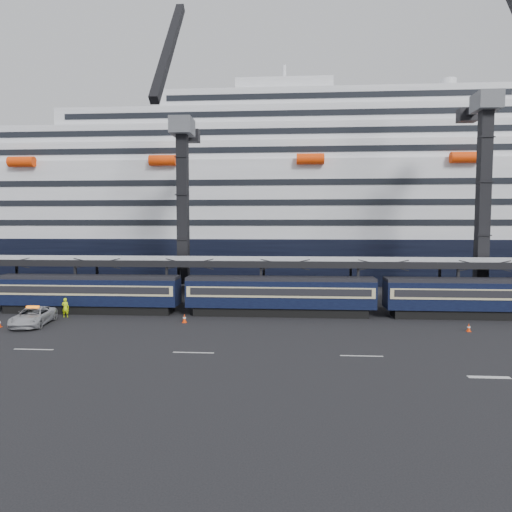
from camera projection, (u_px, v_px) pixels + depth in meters
The scene contains 10 objects.
ground at pixel (379, 342), 35.95m from camera, with size 260.00×260.00×0.00m, color black.
train at pixel (313, 294), 46.07m from camera, with size 133.05×3.00×4.05m.
canopy at pixel (354, 261), 49.51m from camera, with size 130.00×6.25×5.53m.
cruise_ship at pixel (323, 207), 80.92m from camera, with size 214.09×28.84×34.00m.
crane_dark_near at pixel (182, 202), 55.00m from camera, with size 4.50×17.75×35.08m.
crane_dark_mid at pixel (485, 188), 51.46m from camera, with size 4.50×18.24×39.64m.
pickup_truck at pixel (33, 316), 41.86m from camera, with size 2.70×5.85×1.62m, color #A2A4A9.
worker at pixel (65, 308), 45.39m from camera, with size 0.71×0.47×1.94m, color #D1FC0D.
traffic_cone_c at pixel (184, 318), 42.99m from camera, with size 0.42×0.42×0.84m.
traffic_cone_d at pixel (469, 327), 39.40m from camera, with size 0.36×0.36×0.72m.
Camera 1 is at (-7.23, -35.97, 9.30)m, focal length 32.00 mm.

